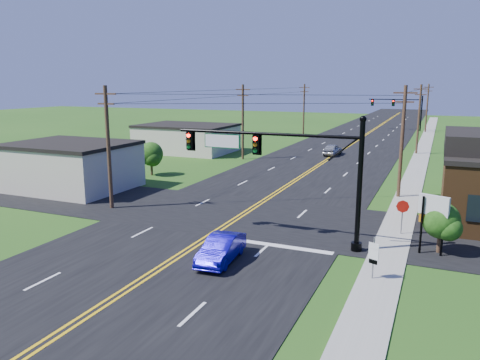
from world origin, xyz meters
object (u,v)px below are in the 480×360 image
at_px(signal_mast_main, 281,162).
at_px(signal_mast_far, 398,107).
at_px(route_sign, 373,255).
at_px(stop_sign, 402,210).
at_px(blue_car, 221,249).

xyz_separation_m(signal_mast_main, signal_mast_far, (0.10, 72.00, -0.20)).
relative_size(route_sign, stop_sign, 0.97).
bearing_deg(stop_sign, signal_mast_far, 87.46).
xyz_separation_m(blue_car, route_sign, (7.56, 0.75, 0.56)).
relative_size(signal_mast_main, signal_mast_far, 1.03).
distance_m(signal_mast_main, stop_sign, 8.25).
height_order(signal_mast_main, blue_car, signal_mast_main).
xyz_separation_m(signal_mast_far, blue_car, (-1.84, -76.38, -3.87)).
height_order(signal_mast_main, stop_sign, signal_mast_main).
bearing_deg(signal_mast_main, blue_car, -111.61).
height_order(signal_mast_far, stop_sign, signal_mast_far).
xyz_separation_m(signal_mast_far, stop_sign, (6.39, -68.02, -2.96)).
height_order(blue_car, route_sign, route_sign).
distance_m(blue_car, stop_sign, 11.77).
relative_size(blue_car, route_sign, 1.94).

